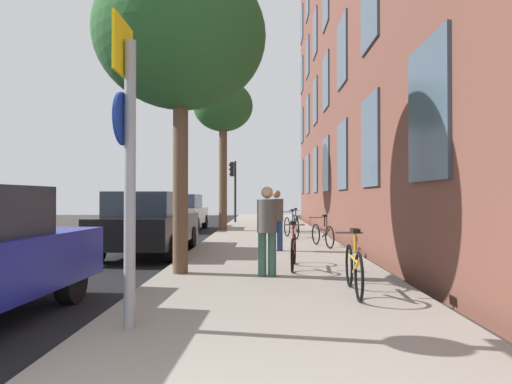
% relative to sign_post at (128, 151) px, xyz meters
% --- Properties ---
extents(ground_plane, '(41.80, 41.80, 0.00)m').
position_rel_sign_post_xyz_m(ground_plane, '(-1.87, 11.54, -1.98)').
color(ground_plane, '#332D28').
extents(road_asphalt, '(7.00, 38.00, 0.01)m').
position_rel_sign_post_xyz_m(road_asphalt, '(-3.97, 11.54, -1.98)').
color(road_asphalt, black).
rests_on(road_asphalt, ground).
extents(sidewalk, '(4.20, 38.00, 0.12)m').
position_rel_sign_post_xyz_m(sidewalk, '(1.63, 11.54, -1.92)').
color(sidewalk, gray).
rests_on(sidewalk, ground).
extents(sign_post, '(0.16, 0.60, 3.25)m').
position_rel_sign_post_xyz_m(sign_post, '(0.00, 0.00, 0.00)').
color(sign_post, gray).
rests_on(sign_post, sidewalk).
extents(traffic_light, '(0.43, 0.24, 3.41)m').
position_rel_sign_post_xyz_m(traffic_light, '(-0.24, 19.70, 0.48)').
color(traffic_light, black).
rests_on(traffic_light, sidewalk).
extents(tree_near, '(3.10, 3.10, 5.63)m').
position_rel_sign_post_xyz_m(tree_near, '(-0.07, 3.28, 2.42)').
color(tree_near, brown).
rests_on(tree_near, sidewalk).
extents(tree_far, '(2.50, 2.50, 6.28)m').
position_rel_sign_post_xyz_m(tree_far, '(-0.25, 13.55, 3.25)').
color(tree_far, brown).
rests_on(tree_far, sidewalk).
extents(bicycle_0, '(0.42, 1.62, 0.94)m').
position_rel_sign_post_xyz_m(bicycle_0, '(2.72, 1.66, -1.50)').
color(bicycle_0, black).
rests_on(bicycle_0, sidewalk).
extents(bicycle_1, '(0.42, 1.66, 0.92)m').
position_rel_sign_post_xyz_m(bicycle_1, '(2.02, 3.87, -1.50)').
color(bicycle_1, black).
rests_on(bicycle_1, sidewalk).
extents(bicycle_2, '(0.55, 1.61, 0.90)m').
position_rel_sign_post_xyz_m(bicycle_2, '(3.10, 7.60, -1.51)').
color(bicycle_2, black).
rests_on(bicycle_2, sidewalk).
extents(bicycle_3, '(0.54, 1.67, 0.98)m').
position_rel_sign_post_xyz_m(bicycle_3, '(2.39, 10.20, -1.48)').
color(bicycle_3, black).
rests_on(bicycle_3, sidewalk).
extents(bicycle_4, '(0.42, 1.65, 0.95)m').
position_rel_sign_post_xyz_m(bicycle_4, '(2.73, 13.07, -1.49)').
color(bicycle_4, black).
rests_on(bicycle_4, sidewalk).
extents(pedestrian_0, '(0.36, 0.36, 1.56)m').
position_rel_sign_post_xyz_m(pedestrian_0, '(1.50, 3.00, -0.97)').
color(pedestrian_0, '#33594C').
rests_on(pedestrian_0, sidewalk).
extents(pedestrian_1, '(0.48, 0.48, 1.57)m').
position_rel_sign_post_xyz_m(pedestrian_1, '(1.78, 6.62, -0.97)').
color(pedestrian_1, navy).
rests_on(pedestrian_1, sidewalk).
extents(pedestrian_2, '(0.48, 0.48, 1.53)m').
position_rel_sign_post_xyz_m(pedestrian_2, '(1.57, 12.48, -0.99)').
color(pedestrian_2, maroon).
rests_on(pedestrian_2, sidewalk).
extents(car_1, '(1.89, 4.38, 1.62)m').
position_rel_sign_post_xyz_m(car_1, '(-1.52, 6.61, -1.14)').
color(car_1, black).
rests_on(car_1, road_asphalt).
extents(car_2, '(1.88, 4.33, 1.62)m').
position_rel_sign_post_xyz_m(car_2, '(-2.22, 14.92, -1.14)').
color(car_2, silver).
rests_on(car_2, road_asphalt).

